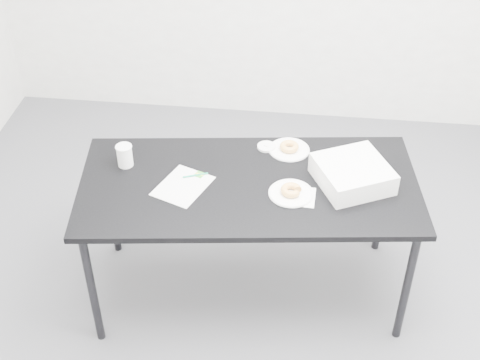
# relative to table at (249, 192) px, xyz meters

# --- Properties ---
(floor) EXTENTS (4.00, 4.00, 0.00)m
(floor) POSITION_rel_table_xyz_m (-0.08, -0.09, -0.73)
(floor) COLOR #515156
(floor) RESTS_ON ground
(table) EXTENTS (1.82, 1.02, 0.79)m
(table) POSITION_rel_table_xyz_m (0.00, 0.00, 0.00)
(table) COLOR black
(table) RESTS_ON floor
(scorecard) EXTENTS (0.31, 0.35, 0.00)m
(scorecard) POSITION_rel_table_xyz_m (-0.33, -0.06, 0.06)
(scorecard) COLOR silver
(scorecard) RESTS_ON table
(logo_patch) EXTENTS (0.06, 0.06, 0.00)m
(logo_patch) POSITION_rel_table_xyz_m (-0.26, 0.04, 0.06)
(logo_patch) COLOR green
(logo_patch) RESTS_ON scorecard
(pen) EXTENTS (0.13, 0.06, 0.01)m
(pen) POSITION_rel_table_xyz_m (-0.28, 0.02, 0.07)
(pen) COLOR #0B7C57
(pen) RESTS_ON scorecard
(napkin) EXTENTS (0.16, 0.16, 0.00)m
(napkin) POSITION_rel_table_xyz_m (0.26, -0.08, 0.06)
(napkin) COLOR silver
(napkin) RESTS_ON table
(plate_near) EXTENTS (0.22, 0.22, 0.01)m
(plate_near) POSITION_rel_table_xyz_m (0.22, -0.06, 0.07)
(plate_near) COLOR white
(plate_near) RESTS_ON napkin
(donut_near) EXTENTS (0.12, 0.12, 0.04)m
(donut_near) POSITION_rel_table_xyz_m (0.22, -0.06, 0.09)
(donut_near) COLOR #CE8C41
(donut_near) RESTS_ON plate_near
(plate_far) EXTENTS (0.22, 0.22, 0.01)m
(plate_far) POSITION_rel_table_xyz_m (0.19, 0.31, 0.06)
(plate_far) COLOR white
(plate_far) RESTS_ON table
(donut_far) EXTENTS (0.14, 0.14, 0.03)m
(donut_far) POSITION_rel_table_xyz_m (0.19, 0.31, 0.08)
(donut_far) COLOR #CE8C41
(donut_far) RESTS_ON plate_far
(coffee_cup) EXTENTS (0.08, 0.08, 0.12)m
(coffee_cup) POSITION_rel_table_xyz_m (-0.66, 0.08, 0.12)
(coffee_cup) COLOR white
(coffee_cup) RESTS_ON table
(cup_lid) EXTENTS (0.10, 0.10, 0.01)m
(cup_lid) POSITION_rel_table_xyz_m (0.06, 0.32, 0.07)
(cup_lid) COLOR silver
(cup_lid) RESTS_ON table
(bakery_box) EXTENTS (0.45, 0.45, 0.11)m
(bakery_box) POSITION_rel_table_xyz_m (0.52, 0.07, 0.12)
(bakery_box) COLOR silver
(bakery_box) RESTS_ON table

